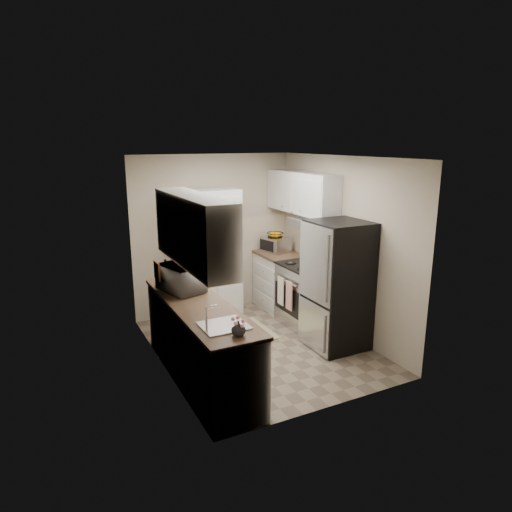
# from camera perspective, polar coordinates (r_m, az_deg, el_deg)

# --- Properties ---
(ground) EXTENTS (3.20, 3.20, 0.00)m
(ground) POSITION_cam_1_polar(r_m,az_deg,el_deg) (6.26, 0.45, -11.25)
(ground) COLOR #7A6B56
(ground) RESTS_ON ground
(room_shell) EXTENTS (2.64, 3.24, 2.52)m
(room_shell) POSITION_cam_1_polar(r_m,az_deg,el_deg) (5.73, 0.37, 3.50)
(room_shell) COLOR #BDB199
(room_shell) RESTS_ON ground
(pantry_cabinet) EXTENTS (0.90, 0.55, 2.00)m
(pantry_cabinet) POSITION_cam_1_polar(r_m,az_deg,el_deg) (6.98, -5.94, 0.12)
(pantry_cabinet) COLOR silver
(pantry_cabinet) RESTS_ON ground
(base_cabinet_left) EXTENTS (0.60, 2.30, 0.88)m
(base_cabinet_left) POSITION_cam_1_polar(r_m,az_deg,el_deg) (5.36, -6.99, -10.75)
(base_cabinet_left) COLOR silver
(base_cabinet_left) RESTS_ON ground
(countertop_left) EXTENTS (0.63, 2.33, 0.04)m
(countertop_left) POSITION_cam_1_polar(r_m,az_deg,el_deg) (5.18, -7.15, -6.14)
(countertop_left) COLOR brown
(countertop_left) RESTS_ON base_cabinet_left
(base_cabinet_right) EXTENTS (0.60, 0.80, 0.88)m
(base_cabinet_right) POSITION_cam_1_polar(r_m,az_deg,el_deg) (7.52, 3.02, -3.23)
(base_cabinet_right) COLOR silver
(base_cabinet_right) RESTS_ON ground
(countertop_right) EXTENTS (0.63, 0.83, 0.04)m
(countertop_right) POSITION_cam_1_polar(r_m,az_deg,el_deg) (7.39, 3.07, 0.17)
(countertop_right) COLOR brown
(countertop_right) RESTS_ON base_cabinet_right
(electric_range) EXTENTS (0.71, 0.78, 1.13)m
(electric_range) POSITION_cam_1_polar(r_m,az_deg,el_deg) (6.85, 6.25, -4.73)
(electric_range) COLOR #B7B7BC
(electric_range) RESTS_ON ground
(refrigerator) EXTENTS (0.70, 0.72, 1.70)m
(refrigerator) POSITION_cam_1_polar(r_m,az_deg,el_deg) (6.10, 10.15, -3.61)
(refrigerator) COLOR #B7B7BC
(refrigerator) RESTS_ON ground
(microwave) EXTENTS (0.54, 0.67, 0.32)m
(microwave) POSITION_cam_1_polar(r_m,az_deg,el_deg) (5.58, -9.30, -2.76)
(microwave) COLOR #B8B8BD
(microwave) RESTS_ON countertop_left
(wine_bottle) EXTENTS (0.08, 0.08, 0.32)m
(wine_bottle) POSITION_cam_1_polar(r_m,az_deg,el_deg) (5.79, -11.21, -2.24)
(wine_bottle) COLOR black
(wine_bottle) RESTS_ON countertop_left
(flower_vase) EXTENTS (0.15, 0.15, 0.14)m
(flower_vase) POSITION_cam_1_polar(r_m,az_deg,el_deg) (4.32, -2.21, -9.03)
(flower_vase) COLOR silver
(flower_vase) RESTS_ON countertop_left
(cutting_board) EXTENTS (0.11, 0.26, 0.34)m
(cutting_board) POSITION_cam_1_polar(r_m,az_deg,el_deg) (6.18, -9.12, -0.98)
(cutting_board) COLOR green
(cutting_board) RESTS_ON countertop_left
(toaster_oven) EXTENTS (0.42, 0.48, 0.24)m
(toaster_oven) POSITION_cam_1_polar(r_m,az_deg,el_deg) (7.47, 2.48, 1.44)
(toaster_oven) COLOR #B5B4B9
(toaster_oven) RESTS_ON countertop_right
(fruit_basket) EXTENTS (0.31, 0.31, 0.11)m
(fruit_basket) POSITION_cam_1_polar(r_m,az_deg,el_deg) (7.45, 2.41, 2.81)
(fruit_basket) COLOR #F29500
(fruit_basket) RESTS_ON toaster_oven
(kitchen_mat) EXTENTS (0.56, 0.89, 0.01)m
(kitchen_mat) POSITION_cam_1_polar(r_m,az_deg,el_deg) (6.74, -0.81, -9.27)
(kitchen_mat) COLOR tan
(kitchen_mat) RESTS_ON ground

